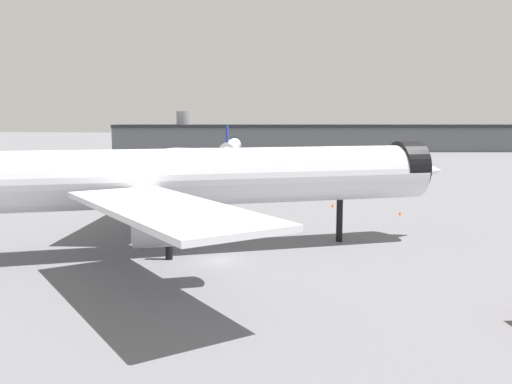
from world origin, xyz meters
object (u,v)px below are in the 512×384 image
airliner_far_taxiway (231,147)px  traffic_cone_near_nose (333,205)px  traffic_cone_wingtip (400,213)px  airliner_near_gate (187,179)px

airliner_far_taxiway → traffic_cone_near_nose: (29.49, -75.62, -5.09)m
airliner_far_taxiway → traffic_cone_wingtip: airliner_far_taxiway is taller
traffic_cone_near_nose → traffic_cone_wingtip: (9.89, -6.23, -0.02)m
airliner_near_gate → traffic_cone_near_nose: airliner_near_gate is taller
airliner_near_gate → traffic_cone_near_nose: bearing=41.2°
traffic_cone_wingtip → airliner_near_gate: bearing=-135.4°
airliner_far_taxiway → traffic_cone_near_nose: size_ratio=65.53×
airliner_far_taxiway → traffic_cone_wingtip: 90.97m
airliner_near_gate → traffic_cone_near_nose: (16.12, 31.87, -7.61)m
airliner_near_gate → airliner_far_taxiway: airliner_near_gate is taller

